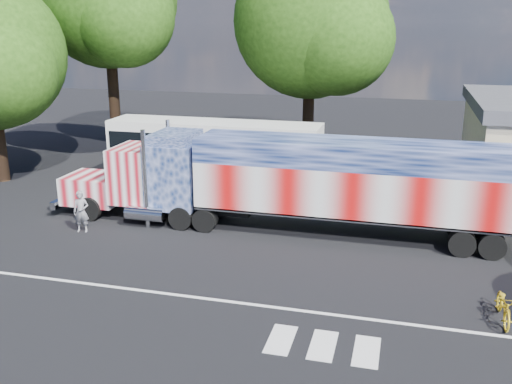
% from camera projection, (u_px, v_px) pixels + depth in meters
% --- Properties ---
extents(ground, '(100.00, 100.00, 0.00)m').
position_uv_depth(ground, '(235.00, 263.00, 21.29)').
color(ground, black).
extents(lane_markings, '(30.00, 2.67, 0.01)m').
position_uv_depth(lane_markings, '(253.00, 317.00, 17.38)').
color(lane_markings, silver).
rests_on(lane_markings, ground).
extents(semi_truck, '(20.31, 3.21, 4.33)m').
position_uv_depth(semi_truck, '(295.00, 181.00, 23.97)').
color(semi_truck, black).
rests_on(semi_truck, ground).
extents(coach_bus, '(11.77, 2.74, 3.43)m').
position_uv_depth(coach_bus, '(214.00, 151.00, 31.46)').
color(coach_bus, white).
rests_on(coach_bus, ground).
extents(woman, '(0.75, 0.58, 1.81)m').
position_uv_depth(woman, '(81.00, 212.00, 24.22)').
color(woman, slate).
rests_on(woman, ground).
extents(bicycle, '(0.73, 1.94, 1.01)m').
position_uv_depth(bicycle, '(504.00, 306.00, 17.03)').
color(bicycle, gold).
rests_on(bicycle, ground).
extents(tree_n_mid, '(9.72, 9.26, 13.32)m').
position_uv_depth(tree_n_mid, '(313.00, 22.00, 34.04)').
color(tree_n_mid, black).
rests_on(tree_n_mid, ground).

